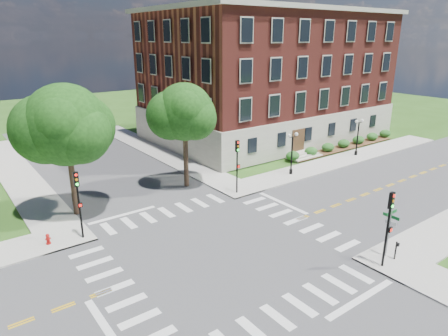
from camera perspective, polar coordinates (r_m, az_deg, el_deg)
ground at (r=26.91m, az=-0.70°, el=-11.52°), size 160.00×160.00×0.00m
road_ew at (r=26.91m, az=-0.70°, el=-11.51°), size 90.00×12.00×0.01m
road_ns at (r=26.91m, az=-0.70°, el=-11.51°), size 12.00×90.00×0.01m
sidewalk_ne at (r=46.87m, az=3.50°, el=1.78°), size 34.00×34.00×0.12m
crosswalk_east at (r=31.19m, az=10.17°, el=-7.41°), size 2.20×10.20×0.02m
stop_bar_east at (r=34.12m, az=8.39°, el=-4.98°), size 0.40×5.50×0.00m
main_building at (r=55.84m, az=6.16°, el=13.04°), size 30.60×22.40×16.50m
shrub_row at (r=52.11m, az=16.66°, el=2.66°), size 18.00×2.00×1.30m
tree_c at (r=31.55m, az=-21.67°, el=5.71°), size 6.08×6.08×10.14m
tree_d at (r=35.62m, az=-5.68°, el=7.94°), size 5.12×5.12×9.49m
traffic_signal_se at (r=25.38m, az=22.49°, el=-6.88°), size 0.34×0.38×4.80m
traffic_signal_ne at (r=34.66m, az=1.90°, el=1.20°), size 0.33×0.37×4.80m
traffic_signal_nw at (r=28.49m, az=-20.10°, el=-3.85°), size 0.35×0.39×4.80m
twin_lamp_west at (r=40.26m, az=9.69°, el=2.40°), size 1.36×0.36×4.23m
twin_lamp_east at (r=48.77m, az=18.57°, el=4.50°), size 1.36×0.36×4.23m
street_sign_pole at (r=26.94m, az=22.62°, el=-7.48°), size 1.10×1.10×3.10m
push_button_post at (r=27.45m, az=23.37°, el=-10.64°), size 0.14×0.21×1.20m
fire_hydrant at (r=29.57m, az=-23.84°, el=-9.30°), size 0.35×0.35×0.75m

